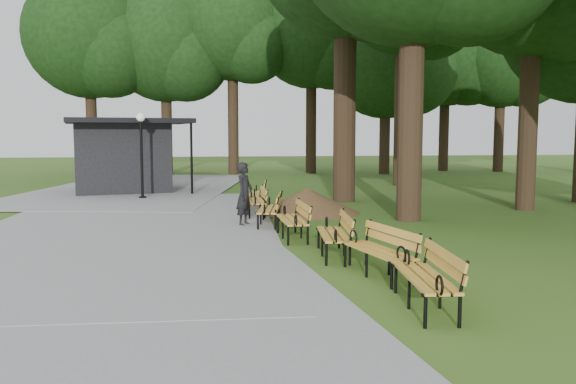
{
  "coord_description": "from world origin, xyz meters",
  "views": [
    {
      "loc": [
        -1.71,
        -12.56,
        2.46
      ],
      "look_at": [
        0.09,
        0.82,
        1.1
      ],
      "focal_mm": 36.48,
      "sensor_mm": 36.0,
      "label": 1
    }
  ],
  "objects": [
    {
      "name": "ground",
      "position": [
        0.0,
        0.0,
        0.0
      ],
      "size": [
        100.0,
        100.0,
        0.0
      ],
      "primitive_type": "plane",
      "color": "#305518",
      "rests_on": "ground"
    },
    {
      "name": "path",
      "position": [
        -4.0,
        3.0,
        0.03
      ],
      "size": [
        12.0,
        38.0,
        0.06
      ],
      "primitive_type": "cube",
      "color": "gray",
      "rests_on": "ground"
    },
    {
      "name": "person",
      "position": [
        -0.79,
        2.88,
        0.85
      ],
      "size": [
        0.64,
        0.74,
        1.7
      ],
      "primitive_type": "imported",
      "rotation": [
        0.0,
        0.0,
        1.11
      ],
      "color": "black",
      "rests_on": "ground"
    },
    {
      "name": "kiosk",
      "position": [
        -5.34,
        12.57,
        1.52
      ],
      "size": [
        5.64,
        5.15,
        3.05
      ],
      "primitive_type": null,
      "rotation": [
        0.0,
        0.0,
        0.21
      ],
      "color": "black",
      "rests_on": "ground"
    },
    {
      "name": "lamp_post",
      "position": [
        -4.21,
        9.73,
        2.3
      ],
      "size": [
        0.32,
        0.32,
        3.21
      ],
      "color": "black",
      "rests_on": "ground"
    },
    {
      "name": "dirt_mound",
      "position": [
        1.24,
        5.03,
        0.39
      ],
      "size": [
        2.79,
        2.79,
        0.78
      ],
      "primitive_type": "cone",
      "color": "#47301C",
      "rests_on": "ground"
    },
    {
      "name": "bench_0",
      "position": [
        1.26,
        -4.87,
        0.44
      ],
      "size": [
        0.81,
        1.95,
        0.88
      ],
      "primitive_type": null,
      "rotation": [
        0.0,
        0.0,
        -1.66
      ],
      "color": "gold",
      "rests_on": "ground"
    },
    {
      "name": "bench_1",
      "position": [
        1.15,
        -2.96,
        0.44
      ],
      "size": [
        1.06,
        2.0,
        0.88
      ],
      "primitive_type": null,
      "rotation": [
        0.0,
        0.0,
        -1.34
      ],
      "color": "gold",
      "rests_on": "ground"
    },
    {
      "name": "bench_2",
      "position": [
        0.73,
        -1.25,
        0.44
      ],
      "size": [
        0.82,
        1.95,
        0.88
      ],
      "primitive_type": null,
      "rotation": [
        0.0,
        0.0,
        -1.67
      ],
      "color": "gold",
      "rests_on": "ground"
    },
    {
      "name": "bench_3",
      "position": [
        0.19,
        0.82,
        0.44
      ],
      "size": [
        0.68,
        1.91,
        0.88
      ],
      "primitive_type": null,
      "rotation": [
        0.0,
        0.0,
        -1.55
      ],
      "color": "gold",
      "rests_on": "ground"
    },
    {
      "name": "bench_4",
      "position": [
        -0.15,
        2.77,
        0.44
      ],
      "size": [
        0.96,
        1.98,
        0.88
      ],
      "primitive_type": null,
      "rotation": [
        0.0,
        0.0,
        -1.75
      ],
      "color": "gold",
      "rests_on": "ground"
    },
    {
      "name": "bench_5",
      "position": [
        -0.38,
        4.73,
        0.44
      ],
      "size": [
        0.64,
        1.9,
        0.88
      ],
      "primitive_type": null,
      "rotation": [
        0.0,
        0.0,
        -1.57
      ],
      "color": "gold",
      "rests_on": "ground"
    },
    {
      "name": "bench_6",
      "position": [
        -0.15,
        6.78,
        0.44
      ],
      "size": [
        0.86,
        1.96,
        0.88
      ],
      "primitive_type": null,
      "rotation": [
        0.0,
        0.0,
        -1.69
      ],
      "color": "gold",
      "rests_on": "ground"
    },
    {
      "name": "tree_backdrop",
      "position": [
        6.58,
        23.05,
        8.31
      ],
      "size": [
        37.89,
        9.78,
        16.61
      ],
      "primitive_type": null,
      "color": "black",
      "rests_on": "ground"
    }
  ]
}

